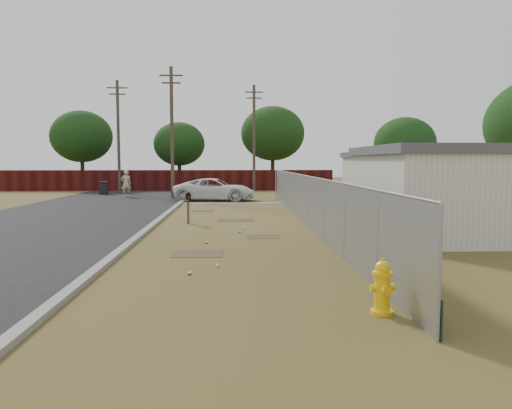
{
  "coord_description": "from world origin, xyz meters",
  "views": [
    {
      "loc": [
        0.18,
        -18.82,
        2.59
      ],
      "look_at": [
        0.97,
        -1.81,
        1.1
      ],
      "focal_mm": 35.0,
      "sensor_mm": 36.0,
      "label": 1
    }
  ],
  "objects_px": {
    "pedestrian": "(126,184)",
    "trash_bin": "(104,188)",
    "pickup_truck": "(215,189)",
    "mailbox": "(188,199)",
    "fire_hydrant": "(382,288)"
  },
  "relations": [
    {
      "from": "pedestrian",
      "to": "trash_bin",
      "type": "distance_m",
      "value": 3.87
    },
    {
      "from": "pedestrian",
      "to": "pickup_truck",
      "type": "bearing_deg",
      "value": 130.25
    },
    {
      "from": "mailbox",
      "to": "trash_bin",
      "type": "bearing_deg",
      "value": 113.87
    },
    {
      "from": "pedestrian",
      "to": "fire_hydrant",
      "type": "bearing_deg",
      "value": 87.45
    },
    {
      "from": "fire_hydrant",
      "to": "mailbox",
      "type": "xyz_separation_m",
      "value": [
        -4.37,
        12.44,
        0.6
      ]
    },
    {
      "from": "fire_hydrant",
      "to": "mailbox",
      "type": "bearing_deg",
      "value": 109.37
    },
    {
      "from": "fire_hydrant",
      "to": "mailbox",
      "type": "relative_size",
      "value": 0.72
    },
    {
      "from": "mailbox",
      "to": "pickup_truck",
      "type": "xyz_separation_m",
      "value": [
        0.69,
        12.0,
        -0.31
      ]
    },
    {
      "from": "fire_hydrant",
      "to": "trash_bin",
      "type": "bearing_deg",
      "value": 112.09
    },
    {
      "from": "fire_hydrant",
      "to": "pickup_truck",
      "type": "xyz_separation_m",
      "value": [
        -3.69,
        24.44,
        0.28
      ]
    },
    {
      "from": "pickup_truck",
      "to": "trash_bin",
      "type": "bearing_deg",
      "value": 61.89
    },
    {
      "from": "mailbox",
      "to": "pickup_truck",
      "type": "distance_m",
      "value": 12.03
    },
    {
      "from": "fire_hydrant",
      "to": "trash_bin",
      "type": "xyz_separation_m",
      "value": [
        -12.49,
        30.78,
        0.07
      ]
    },
    {
      "from": "fire_hydrant",
      "to": "pedestrian",
      "type": "relative_size",
      "value": 0.49
    },
    {
      "from": "trash_bin",
      "to": "fire_hydrant",
      "type": "bearing_deg",
      "value": -67.91
    }
  ]
}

